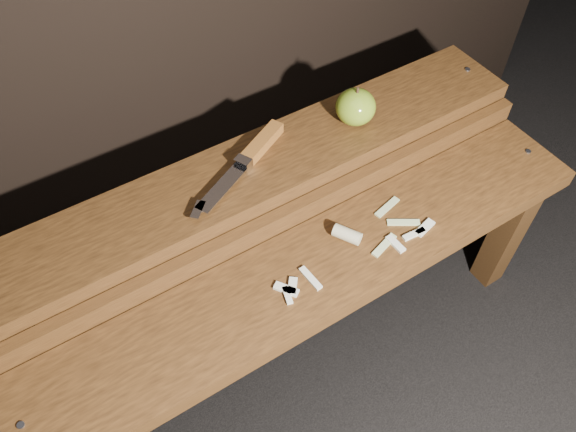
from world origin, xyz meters
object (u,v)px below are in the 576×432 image
bench_rear_tier (261,193)px  bench_front_tier (321,287)px  apple (356,107)px  knife (252,154)px

bench_rear_tier → bench_front_tier: bearing=-90.0°
bench_front_tier → apple: (0.23, 0.23, 0.18)m
bench_rear_tier → knife: bearing=94.5°
bench_front_tier → bench_rear_tier: (0.00, 0.23, 0.06)m
apple → knife: size_ratio=0.33×
bench_front_tier → bench_rear_tier: 0.23m
knife → apple: bearing=-4.7°
bench_front_tier → apple: apple is taller
knife → bench_rear_tier: bearing=-85.5°
apple → knife: apple is taller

